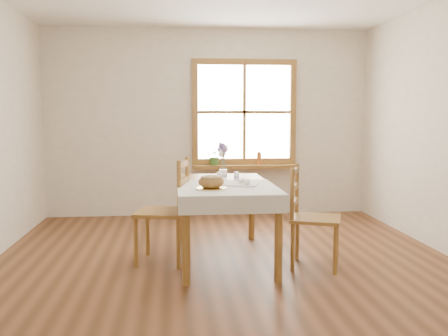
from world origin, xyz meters
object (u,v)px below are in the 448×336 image
Objects in this scene: bread_plate at (211,188)px; flower_vase at (223,175)px; dining_table at (224,192)px; chair_left at (162,211)px; chair_right at (316,217)px.

bread_plate is 0.79m from flower_vase.
chair_left reaches higher than dining_table.
chair_left is at bearing -174.56° from dining_table.
chair_left reaches higher than chair_right.
dining_table is 6.04× the size of bread_plate.
flower_vase is (0.02, 0.33, 0.13)m from dining_table.
chair_right reaches higher than bread_plate.
chair_left is 3.79× the size of bread_plate.
chair_left is at bearing 139.09° from bread_plate.
chair_left is 0.65m from bread_plate.
chair_left is (-0.60, -0.06, -0.16)m from dining_table.
bread_plate is (0.45, -0.39, 0.26)m from chair_left.
chair_right is at bearing 4.96° from bread_plate.
bread_plate is at bearing -109.66° from dining_table.
chair_right reaches higher than flower_vase.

